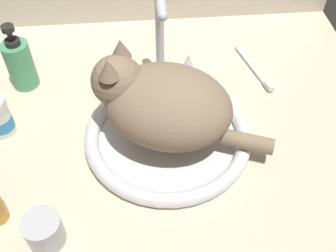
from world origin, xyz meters
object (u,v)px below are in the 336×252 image
Objects in this scene: faucet at (160,47)px; metal_jar at (44,231)px; cat at (159,102)px; soap_pump_bottle at (20,63)px; sink_basin at (168,135)px; toothbrush at (254,69)px.

faucet is 46.00cm from metal_jar.
metal_jar is (-22.31, -39.79, -5.91)cm from faucet.
soap_pump_bottle is at bearing 147.41° from cat.
faucet is 0.66× the size of cat.
sink_basin is 5.33× the size of metal_jar.
soap_pump_bottle reaches higher than metal_jar.
faucet is 3.59× the size of metal_jar.
soap_pump_bottle is 2.50× the size of metal_jar.
toothbrush is at bearing -0.17° from soap_pump_bottle.
metal_jar reaches higher than sink_basin.
sink_basin is 30.28cm from metal_jar.
sink_basin is at bearing -32.08° from soap_pump_bottle.
toothbrush is (45.00, 40.06, -2.42)cm from metal_jar.
soap_pump_bottle is at bearing 179.23° from faucet.
sink_basin is 1.95× the size of toothbrush.
sink_basin is at bearing -90.00° from faucet.
sink_basin is 2.13× the size of soap_pump_bottle.
toothbrush is (22.69, 19.66, -0.70)cm from sink_basin.
faucet is (-0.00, 19.39, 7.64)cm from sink_basin.
metal_jar is at bearing -76.97° from soap_pump_bottle.
metal_jar is 60.30cm from toothbrush.
soap_pump_bottle reaches higher than toothbrush.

